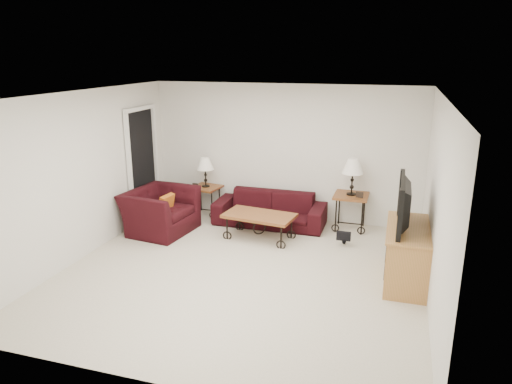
# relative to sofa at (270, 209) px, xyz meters

# --- Properties ---
(ground) EXTENTS (5.00, 5.00, 0.00)m
(ground) POSITION_rel_sofa_xyz_m (0.14, -2.02, -0.29)
(ground) COLOR beige
(ground) RESTS_ON ground
(wall_back) EXTENTS (5.00, 0.02, 2.50)m
(wall_back) POSITION_rel_sofa_xyz_m (0.14, 0.48, 0.96)
(wall_back) COLOR silver
(wall_back) RESTS_ON ground
(wall_front) EXTENTS (5.00, 0.02, 2.50)m
(wall_front) POSITION_rel_sofa_xyz_m (0.14, -4.52, 0.96)
(wall_front) COLOR silver
(wall_front) RESTS_ON ground
(wall_left) EXTENTS (0.02, 5.00, 2.50)m
(wall_left) POSITION_rel_sofa_xyz_m (-2.36, -2.02, 0.96)
(wall_left) COLOR silver
(wall_left) RESTS_ON ground
(wall_right) EXTENTS (0.02, 5.00, 2.50)m
(wall_right) POSITION_rel_sofa_xyz_m (2.64, -2.02, 0.96)
(wall_right) COLOR silver
(wall_right) RESTS_ON ground
(ceiling) EXTENTS (5.00, 5.00, 0.00)m
(ceiling) POSITION_rel_sofa_xyz_m (0.14, -2.02, 2.21)
(ceiling) COLOR white
(ceiling) RESTS_ON wall_back
(doorway) EXTENTS (0.08, 0.94, 2.04)m
(doorway) POSITION_rel_sofa_xyz_m (-2.33, -0.37, 0.73)
(doorway) COLOR black
(doorway) RESTS_ON ground
(sofa) EXTENTS (2.00, 0.78, 0.58)m
(sofa) POSITION_rel_sofa_xyz_m (0.00, 0.00, 0.00)
(sofa) COLOR black
(sofa) RESTS_ON ground
(side_table_left) EXTENTS (0.60, 0.60, 0.56)m
(side_table_left) POSITION_rel_sofa_xyz_m (-1.32, 0.18, -0.01)
(side_table_left) COLOR brown
(side_table_left) RESTS_ON ground
(side_table_right) EXTENTS (0.59, 0.59, 0.64)m
(side_table_right) POSITION_rel_sofa_xyz_m (1.43, 0.18, 0.03)
(side_table_right) COLOR brown
(side_table_right) RESTS_ON ground
(lamp_left) EXTENTS (0.37, 0.37, 0.56)m
(lamp_left) POSITION_rel_sofa_xyz_m (-1.32, 0.18, 0.55)
(lamp_left) COLOR black
(lamp_left) RESTS_ON side_table_left
(lamp_right) EXTENTS (0.37, 0.37, 0.64)m
(lamp_right) POSITION_rel_sofa_xyz_m (1.43, 0.18, 0.67)
(lamp_right) COLOR black
(lamp_right) RESTS_ON side_table_right
(photo_frame_left) EXTENTS (0.11, 0.02, 0.09)m
(photo_frame_left) POSITION_rel_sofa_xyz_m (-1.47, 0.03, 0.32)
(photo_frame_left) COLOR black
(photo_frame_left) RESTS_ON side_table_left
(photo_frame_right) EXTENTS (0.13, 0.04, 0.11)m
(photo_frame_right) POSITION_rel_sofa_xyz_m (1.58, 0.03, 0.40)
(photo_frame_right) COLOR black
(photo_frame_right) RESTS_ON side_table_right
(coffee_table) EXTENTS (1.23, 0.77, 0.43)m
(coffee_table) POSITION_rel_sofa_xyz_m (0.02, -0.72, -0.08)
(coffee_table) COLOR brown
(coffee_table) RESTS_ON ground
(armchair) EXTENTS (1.15, 1.27, 0.75)m
(armchair) POSITION_rel_sofa_xyz_m (-1.73, -0.89, 0.08)
(armchair) COLOR black
(armchair) RESTS_ON ground
(throw_pillow) EXTENTS (0.13, 0.35, 0.34)m
(throw_pillow) POSITION_rel_sofa_xyz_m (-1.58, -0.94, 0.23)
(throw_pillow) COLOR #C66119
(throw_pillow) RESTS_ON armchair
(tv_stand) EXTENTS (0.54, 1.29, 0.77)m
(tv_stand) POSITION_rel_sofa_xyz_m (2.37, -1.61, 0.10)
(tv_stand) COLOR #B67543
(tv_stand) RESTS_ON ground
(television) EXTENTS (0.15, 1.16, 0.67)m
(television) POSITION_rel_sofa_xyz_m (2.35, -1.61, 0.82)
(television) COLOR black
(television) RESTS_ON tv_stand
(backpack) EXTENTS (0.41, 0.36, 0.45)m
(backpack) POSITION_rel_sofa_xyz_m (1.42, -0.54, -0.07)
(backpack) COLOR black
(backpack) RESTS_ON ground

